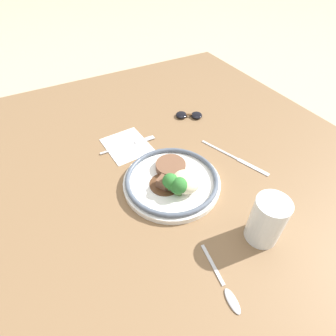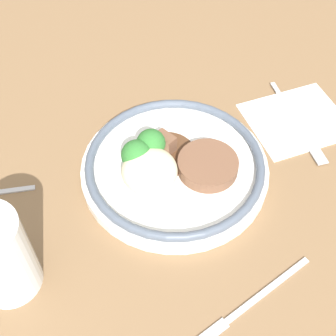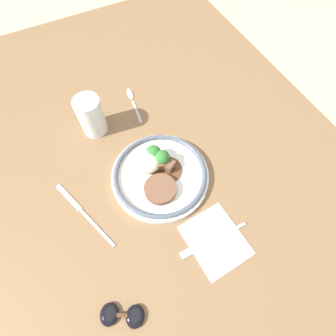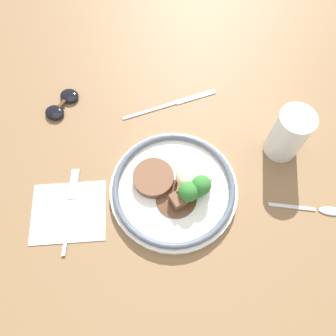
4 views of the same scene
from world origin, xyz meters
name	(u,v)px [view 2 (image 2 of 4)]	position (x,y,z in m)	size (l,w,h in m)	color
ground_plane	(156,223)	(0.00, 0.00, 0.00)	(8.00, 8.00, 0.00)	tan
dining_table	(155,213)	(0.00, 0.00, 0.02)	(1.49, 1.13, 0.05)	brown
napkin	(296,120)	(-0.24, -0.08, 0.05)	(0.15, 0.13, 0.00)	white
plate	(170,165)	(-0.03, -0.04, 0.07)	(0.25, 0.25, 0.07)	white
fork	(301,129)	(-0.24, -0.06, 0.05)	(0.02, 0.17, 0.00)	#B7B7BC
knife	(230,319)	(-0.04, 0.17, 0.05)	(0.21, 0.08, 0.00)	#B7B7BC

